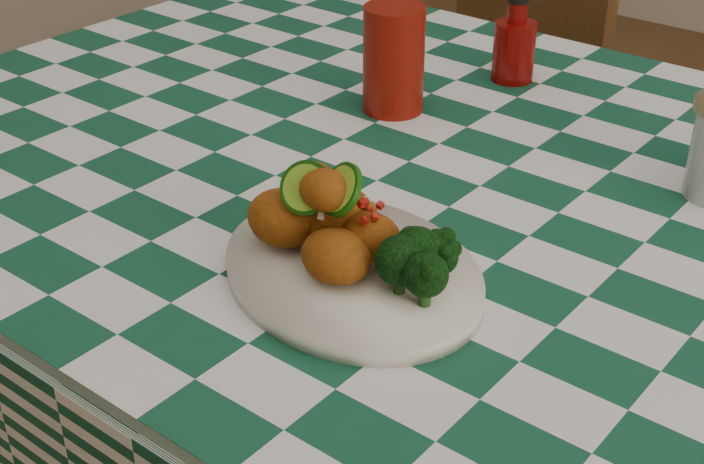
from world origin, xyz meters
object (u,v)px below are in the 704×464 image
Objects in this scene: red_tumbler at (394,59)px; ketchup_bottle at (515,36)px; dining_table at (461,439)px; wooden_chair_left at (466,169)px; fried_chicken_pile at (332,214)px; plate at (352,272)px.

red_tumbler is 0.21m from ketchup_bottle.
dining_table is 2.03× the size of wooden_chair_left.
red_tumbler is 1.10× the size of ketchup_bottle.
fried_chicken_pile is at bearing -61.75° from red_tumbler.
fried_chicken_pile is 1.03× the size of red_tumbler.
wooden_chair_left is at bearing 122.56° from dining_table.
dining_table is at bearing -65.37° from ketchup_bottle.
red_tumbler is at bearing -59.26° from wooden_chair_left.
plate is 0.43m from red_tumbler.
ketchup_bottle is at bearing -41.87° from wooden_chair_left.
plate is at bearing -74.95° from ketchup_bottle.
red_tumbler reaches higher than plate.
dining_table is 0.47m from plate.
dining_table is at bearing 91.82° from plate.
dining_table is 0.52m from fried_chicken_pile.
wooden_chair_left is (-0.41, 0.92, -0.44)m from fried_chicken_pile.
ketchup_bottle is at bearing 70.40° from red_tumbler.
plate is (0.01, -0.25, 0.40)m from dining_table.
fried_chicken_pile is at bearing -93.97° from dining_table.
wooden_chair_left is at bearing 128.53° from ketchup_bottle.
red_tumbler reaches higher than wooden_chair_left.
plate is 0.06m from fried_chicken_pile.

